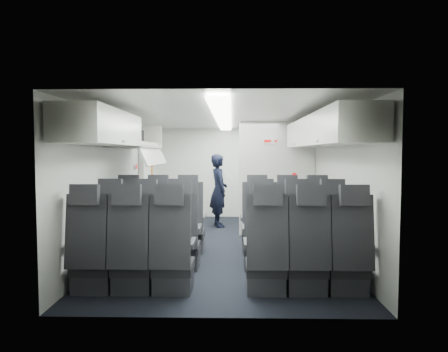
{
  "coord_description": "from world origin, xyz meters",
  "views": [
    {
      "loc": [
        0.14,
        -6.69,
        1.56
      ],
      "look_at": [
        0.0,
        0.4,
        1.15
      ],
      "focal_mm": 32.0,
      "sensor_mm": 36.0,
      "label": 1
    }
  ],
  "objects_px": {
    "seat_row_mid": "(221,240)",
    "galley_unit": "(266,179)",
    "seat_row_rear": "(219,258)",
    "carry_on_bag": "(130,137)",
    "boarding_door": "(146,182)",
    "seat_row_front": "(223,227)",
    "flight_attendant": "(219,190)"
  },
  "relations": [
    {
      "from": "galley_unit",
      "to": "boarding_door",
      "type": "relative_size",
      "value": 1.02
    },
    {
      "from": "seat_row_front",
      "to": "boarding_door",
      "type": "xyz_separation_m",
      "value": [
        -1.64,
        2.09,
        0.55
      ]
    },
    {
      "from": "seat_row_rear",
      "to": "carry_on_bag",
      "type": "relative_size",
      "value": 8.82
    },
    {
      "from": "seat_row_mid",
      "to": "carry_on_bag",
      "type": "xyz_separation_m",
      "value": [
        -1.43,
        0.9,
        1.4
      ]
    },
    {
      "from": "seat_row_mid",
      "to": "seat_row_rear",
      "type": "distance_m",
      "value": 0.9
    },
    {
      "from": "flight_attendant",
      "to": "carry_on_bag",
      "type": "bearing_deg",
      "value": 134.34
    },
    {
      "from": "seat_row_front",
      "to": "seat_row_mid",
      "type": "distance_m",
      "value": 0.9
    },
    {
      "from": "seat_row_front",
      "to": "seat_row_mid",
      "type": "xyz_separation_m",
      "value": [
        0.0,
        -0.9,
        0.0
      ]
    },
    {
      "from": "seat_row_mid",
      "to": "galley_unit",
      "type": "height_order",
      "value": "galley_unit"
    },
    {
      "from": "carry_on_bag",
      "to": "seat_row_mid",
      "type": "bearing_deg",
      "value": -33.17
    },
    {
      "from": "seat_row_front",
      "to": "seat_row_rear",
      "type": "xyz_separation_m",
      "value": [
        0.0,
        -1.8,
        0.0
      ]
    },
    {
      "from": "seat_row_front",
      "to": "seat_row_mid",
      "type": "bearing_deg",
      "value": -90.0
    },
    {
      "from": "seat_row_mid",
      "to": "carry_on_bag",
      "type": "bearing_deg",
      "value": 147.91
    },
    {
      "from": "seat_row_front",
      "to": "flight_attendant",
      "type": "distance_m",
      "value": 2.29
    },
    {
      "from": "boarding_door",
      "to": "flight_attendant",
      "type": "distance_m",
      "value": 1.52
    },
    {
      "from": "flight_attendant",
      "to": "carry_on_bag",
      "type": "xyz_separation_m",
      "value": [
        -1.29,
        -2.26,
        1.04
      ]
    },
    {
      "from": "seat_row_rear",
      "to": "flight_attendant",
      "type": "bearing_deg",
      "value": 91.98
    },
    {
      "from": "galley_unit",
      "to": "boarding_door",
      "type": "bearing_deg",
      "value": -155.72
    },
    {
      "from": "seat_row_rear",
      "to": "galley_unit",
      "type": "bearing_deg",
      "value": 79.35
    },
    {
      "from": "seat_row_front",
      "to": "boarding_door",
      "type": "relative_size",
      "value": 1.79
    },
    {
      "from": "galley_unit",
      "to": "boarding_door",
      "type": "xyz_separation_m",
      "value": [
        -2.59,
        -1.17,
        0.0
      ]
    },
    {
      "from": "seat_row_rear",
      "to": "carry_on_bag",
      "type": "xyz_separation_m",
      "value": [
        -1.43,
        1.8,
        1.4
      ]
    },
    {
      "from": "boarding_door",
      "to": "carry_on_bag",
      "type": "bearing_deg",
      "value": -84.41
    },
    {
      "from": "boarding_door",
      "to": "seat_row_front",
      "type": "bearing_deg",
      "value": -51.84
    },
    {
      "from": "boarding_door",
      "to": "flight_attendant",
      "type": "relative_size",
      "value": 1.21
    },
    {
      "from": "seat_row_mid",
      "to": "boarding_door",
      "type": "height_order",
      "value": "boarding_door"
    },
    {
      "from": "seat_row_mid",
      "to": "seat_row_rear",
      "type": "bearing_deg",
      "value": -90.0
    },
    {
      "from": "boarding_door",
      "to": "flight_attendant",
      "type": "height_order",
      "value": "boarding_door"
    },
    {
      "from": "galley_unit",
      "to": "seat_row_front",
      "type": "bearing_deg",
      "value": -106.28
    },
    {
      "from": "galley_unit",
      "to": "seat_row_mid",
      "type": "bearing_deg",
      "value": -102.88
    },
    {
      "from": "galley_unit",
      "to": "carry_on_bag",
      "type": "relative_size",
      "value": 5.03
    },
    {
      "from": "seat_row_rear",
      "to": "boarding_door",
      "type": "distance_m",
      "value": 4.25
    }
  ]
}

